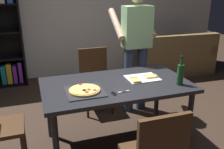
{
  "coord_description": "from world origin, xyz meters",
  "views": [
    {
      "loc": [
        -0.85,
        -2.38,
        1.77
      ],
      "look_at": [
        0.0,
        0.15,
        0.8
      ],
      "focal_mm": 40.14,
      "sensor_mm": 36.0,
      "label": 1
    }
  ],
  "objects_px": {
    "pepperoni_pizza_on_tray": "(85,90)",
    "chair_far_side": "(95,76)",
    "person_serving_pizza": "(136,43)",
    "kitchen_scissors": "(117,93)",
    "wine_bottle": "(180,74)",
    "couch": "(170,59)",
    "dining_table": "(116,90)"
  },
  "relations": [
    {
      "from": "pepperoni_pizza_on_tray",
      "to": "chair_far_side",
      "type": "bearing_deg",
      "value": 70.24
    },
    {
      "from": "person_serving_pizza",
      "to": "chair_far_side",
      "type": "bearing_deg",
      "value": 157.67
    },
    {
      "from": "kitchen_scissors",
      "to": "wine_bottle",
      "type": "bearing_deg",
      "value": 0.52
    },
    {
      "from": "chair_far_side",
      "to": "pepperoni_pizza_on_tray",
      "type": "relative_size",
      "value": 2.4
    },
    {
      "from": "couch",
      "to": "wine_bottle",
      "type": "xyz_separation_m",
      "value": [
        -1.27,
        -2.23,
        0.57
      ]
    },
    {
      "from": "wine_bottle",
      "to": "chair_far_side",
      "type": "bearing_deg",
      "value": 118.12
    },
    {
      "from": "dining_table",
      "to": "chair_far_side",
      "type": "xyz_separation_m",
      "value": [
        0.0,
        0.93,
        -0.16
      ]
    },
    {
      "from": "wine_bottle",
      "to": "person_serving_pizza",
      "type": "bearing_deg",
      "value": 95.62
    },
    {
      "from": "dining_table",
      "to": "chair_far_side",
      "type": "bearing_deg",
      "value": 90.0
    },
    {
      "from": "chair_far_side",
      "to": "kitchen_scissors",
      "type": "distance_m",
      "value": 1.21
    },
    {
      "from": "chair_far_side",
      "to": "wine_bottle",
      "type": "xyz_separation_m",
      "value": [
        0.63,
        -1.18,
        0.36
      ]
    },
    {
      "from": "kitchen_scissors",
      "to": "dining_table",
      "type": "bearing_deg",
      "value": 72.62
    },
    {
      "from": "dining_table",
      "to": "kitchen_scissors",
      "type": "bearing_deg",
      "value": -107.38
    },
    {
      "from": "person_serving_pizza",
      "to": "pepperoni_pizza_on_tray",
      "type": "height_order",
      "value": "person_serving_pizza"
    },
    {
      "from": "dining_table",
      "to": "pepperoni_pizza_on_tray",
      "type": "relative_size",
      "value": 4.25
    },
    {
      "from": "couch",
      "to": "kitchen_scissors",
      "type": "height_order",
      "value": "couch"
    },
    {
      "from": "pepperoni_pizza_on_tray",
      "to": "kitchen_scissors",
      "type": "relative_size",
      "value": 1.93
    },
    {
      "from": "wine_bottle",
      "to": "kitchen_scissors",
      "type": "bearing_deg",
      "value": -179.48
    },
    {
      "from": "person_serving_pizza",
      "to": "kitchen_scissors",
      "type": "distance_m",
      "value": 1.17
    },
    {
      "from": "chair_far_side",
      "to": "pepperoni_pizza_on_tray",
      "type": "bearing_deg",
      "value": -109.76
    },
    {
      "from": "chair_far_side",
      "to": "couch",
      "type": "distance_m",
      "value": 2.18
    },
    {
      "from": "wine_bottle",
      "to": "kitchen_scissors",
      "type": "height_order",
      "value": "wine_bottle"
    },
    {
      "from": "wine_bottle",
      "to": "dining_table",
      "type": "bearing_deg",
      "value": 158.72
    },
    {
      "from": "couch",
      "to": "chair_far_side",
      "type": "bearing_deg",
      "value": -150.98
    },
    {
      "from": "couch",
      "to": "person_serving_pizza",
      "type": "xyz_separation_m",
      "value": [
        -1.36,
        -1.27,
        0.7
      ]
    },
    {
      "from": "chair_far_side",
      "to": "wine_bottle",
      "type": "bearing_deg",
      "value": -61.88
    },
    {
      "from": "person_serving_pizza",
      "to": "kitchen_scissors",
      "type": "bearing_deg",
      "value": -122.48
    },
    {
      "from": "pepperoni_pizza_on_tray",
      "to": "kitchen_scissors",
      "type": "distance_m",
      "value": 0.33
    },
    {
      "from": "chair_far_side",
      "to": "kitchen_scissors",
      "type": "bearing_deg",
      "value": -93.8
    },
    {
      "from": "couch",
      "to": "kitchen_scissors",
      "type": "bearing_deg",
      "value": -131.43
    },
    {
      "from": "dining_table",
      "to": "pepperoni_pizza_on_tray",
      "type": "height_order",
      "value": "pepperoni_pizza_on_tray"
    },
    {
      "from": "chair_far_side",
      "to": "couch",
      "type": "height_order",
      "value": "chair_far_side"
    }
  ]
}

